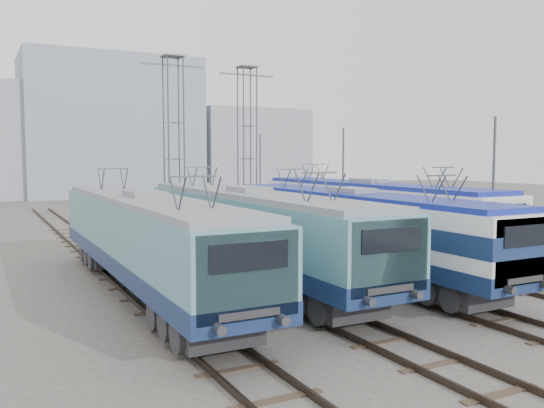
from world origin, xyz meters
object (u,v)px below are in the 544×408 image
Objects in this scene: mast_rear at (260,177)px; mast_front at (493,194)px; locomotive_center_right at (354,224)px; locomotive_far_right at (371,209)px; locomotive_far_left at (147,236)px; catenary_tower_west at (174,135)px; mast_mid at (343,183)px; locomotive_center_left at (251,227)px; catenary_tower_east at (247,137)px.

mast_front is at bearing -90.00° from mast_rear.
locomotive_center_right is 0.96× the size of locomotive_far_right.
catenary_tower_west reaches higher than locomotive_far_left.
catenary_tower_west is 1.71× the size of mast_front.
catenary_tower_west reaches higher than mast_mid.
locomotive_far_left is at bearing -147.60° from mast_mid.
mast_rear is at bearing 90.00° from mast_front.
locomotive_center_right is at bearing -105.97° from mast_rear.
locomotive_center_left is 2.63× the size of mast_rear.
catenary_tower_east is (8.75, 19.23, 4.35)m from locomotive_center_left.
mast_rear is at bearing 62.93° from locomotive_center_left.
catenary_tower_east reaches higher than locomotive_far_left.
mast_mid is at bearing 90.00° from mast_front.
mast_front reaches higher than locomotive_far_left.
mast_mid is (15.35, 9.74, 1.23)m from locomotive_far_left.
locomotive_far_left is 1.52× the size of catenary_tower_east.
locomotive_far_right is at bearing 17.96° from locomotive_far_left.
catenary_tower_west is (-2.25, 18.19, 4.36)m from locomotive_center_right.
mast_front is at bearing -15.94° from locomotive_center_right.
locomotive_far_left is at bearing 177.17° from locomotive_center_right.
locomotive_center_right is 6.60m from locomotive_far_right.
catenary_tower_east is 1.71× the size of mast_front.
locomotive_center_left is at bearing 165.67° from mast_front.
locomotive_center_right is at bearing -12.03° from locomotive_center_left.
mast_front reaches higher than locomotive_far_right.
catenary_tower_west is 9.99m from mast_rear.
mast_front is 24.00m from mast_rear.
locomotive_far_right is at bearing -109.02° from mast_mid.
locomotive_far_right is 15.95m from catenary_tower_east.
mast_mid is at bearing -78.14° from catenary_tower_east.
mast_rear is at bearing 43.60° from catenary_tower_east.
locomotive_center_right is 6.72m from mast_front.
catenary_tower_east is 4.28m from mast_rear.
mast_front is (10.85, -2.77, 1.21)m from locomotive_center_left.
locomotive_center_right is 2.55× the size of mast_rear.
catenary_tower_west is 6.80m from catenary_tower_east.
catenary_tower_west is at bearing 82.56° from locomotive_center_left.
locomotive_far_right is 6.98m from mast_front.
mast_front is (15.35, -2.26, 1.23)m from locomotive_far_left.
locomotive_far_left is 18.22m from mast_mid.
locomotive_center_left is 1.03× the size of locomotive_center_right.
catenary_tower_east is at bearing 78.11° from locomotive_center_right.
mast_front and mast_rear have the same top height.
mast_rear reaches higher than locomotive_far_right.
mast_rear is (10.85, 21.23, 1.21)m from locomotive_center_left.
locomotive_far_left is at bearing -123.87° from catenary_tower_east.
mast_mid is at bearing 40.38° from locomotive_center_left.
locomotive_center_right is 23.11m from mast_rear.
catenary_tower_east is 22.32m from mast_front.
locomotive_far_left is 2.61× the size of mast_rear.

